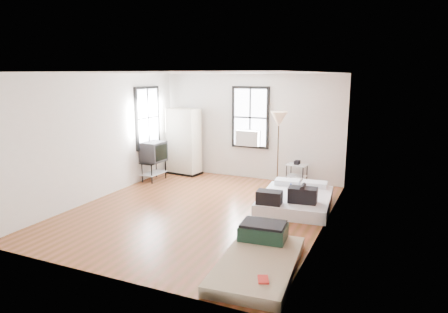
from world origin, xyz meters
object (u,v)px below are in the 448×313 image
at_px(mattress_main, 295,199).
at_px(floor_lamp, 279,123).
at_px(tv_stand, 154,153).
at_px(side_table, 297,169).
at_px(wardrobe, 184,142).
at_px(mattress_bare, 260,255).

distance_m(mattress_main, floor_lamp, 2.14).
bearing_deg(tv_stand, side_table, 19.46).
height_order(side_table, tv_stand, tv_stand).
xyz_separation_m(wardrobe, tv_stand, (-0.35, -1.00, -0.17)).
xyz_separation_m(wardrobe, floor_lamp, (2.81, -0.26, 0.70)).
distance_m(mattress_bare, tv_stand, 5.39).
relative_size(mattress_bare, floor_lamp, 1.10).
distance_m(side_table, floor_lamp, 1.30).
xyz_separation_m(mattress_bare, wardrobe, (-3.77, 4.41, 0.79)).
distance_m(mattress_main, side_table, 1.75).
distance_m(mattress_bare, wardrobe, 5.86).
height_order(side_table, floor_lamp, floor_lamp).
xyz_separation_m(mattress_main, floor_lamp, (-0.80, 1.36, 1.45)).
distance_m(floor_lamp, tv_stand, 3.36).
bearing_deg(mattress_bare, wardrobe, 125.59).
bearing_deg(side_table, mattress_main, -77.12).
height_order(wardrobe, floor_lamp, floor_lamp).
xyz_separation_m(mattress_bare, floor_lamp, (-0.96, 4.15, 1.49)).
bearing_deg(mattress_bare, tv_stand, 135.43).
relative_size(mattress_main, wardrobe, 1.12).
bearing_deg(tv_stand, mattress_bare, -36.74).
relative_size(mattress_bare, tv_stand, 2.00).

